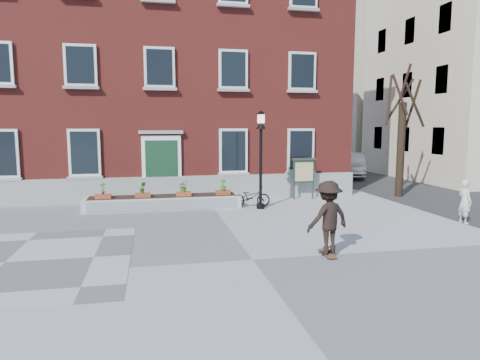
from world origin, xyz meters
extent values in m
plane|color=#99999B|center=(0.00, 0.00, 0.00)|extent=(100.00, 100.00, 0.00)
cube|color=#5A5A5D|center=(-6.00, 1.00, 0.01)|extent=(6.00, 6.00, 0.01)
imported|color=black|center=(1.52, 6.80, 0.43)|extent=(1.62, 0.57, 0.85)
imported|color=silver|center=(10.26, 15.66, 0.79)|extent=(3.46, 5.07, 1.58)
imported|color=silver|center=(8.04, 2.48, 0.76)|extent=(0.37, 0.55, 1.51)
cube|color=maroon|center=(-2.00, 14.00, 6.00)|extent=(18.00, 10.00, 12.00)
cube|color=gray|center=(-2.00, 8.88, 0.55)|extent=(18.00, 0.24, 1.10)
cube|color=#9B9B96|center=(-2.00, 8.75, 0.10)|extent=(2.60, 0.80, 0.20)
cube|color=gray|center=(-2.00, 8.90, 0.30)|extent=(2.20, 0.50, 0.20)
cube|color=white|center=(-2.00, 8.92, 1.65)|extent=(1.70, 0.12, 2.50)
cube|color=#143821|center=(-2.00, 8.87, 1.55)|extent=(1.40, 0.06, 2.30)
cube|color=gray|center=(-2.00, 8.88, 3.05)|extent=(1.90, 0.25, 0.15)
cube|color=silver|center=(-8.40, 8.90, 2.20)|extent=(1.30, 0.10, 2.00)
cube|color=black|center=(-8.40, 8.85, 2.20)|extent=(1.08, 0.04, 1.78)
cube|color=#A7A7A1|center=(-8.40, 8.84, 1.14)|extent=(1.44, 0.20, 0.12)
cube|color=silver|center=(-5.20, 8.90, 2.20)|extent=(1.30, 0.10, 2.00)
cube|color=black|center=(-5.20, 8.85, 2.20)|extent=(1.08, 0.04, 1.78)
cube|color=#9D9D98|center=(-5.20, 8.84, 1.14)|extent=(1.44, 0.20, 0.12)
cube|color=silver|center=(-5.20, 8.90, 5.80)|extent=(1.30, 0.10, 1.70)
cube|color=black|center=(-5.20, 8.85, 5.80)|extent=(1.08, 0.04, 1.48)
cube|color=gray|center=(-5.20, 8.84, 4.89)|extent=(1.44, 0.20, 0.12)
cube|color=silver|center=(-2.00, 8.90, 5.80)|extent=(1.30, 0.10, 1.70)
cube|color=black|center=(-2.00, 8.85, 5.80)|extent=(1.08, 0.04, 1.48)
cube|color=#A09F9A|center=(-2.00, 8.84, 4.89)|extent=(1.44, 0.20, 0.12)
cube|color=#A2A29D|center=(-2.00, 8.84, 8.49)|extent=(1.44, 0.20, 0.12)
cube|color=white|center=(1.20, 8.90, 2.20)|extent=(1.30, 0.10, 2.00)
cube|color=black|center=(1.20, 8.85, 2.20)|extent=(1.08, 0.04, 1.78)
cube|color=#A2A29D|center=(1.20, 8.84, 1.14)|extent=(1.44, 0.20, 0.12)
cube|color=white|center=(1.20, 8.90, 5.80)|extent=(1.30, 0.10, 1.70)
cube|color=black|center=(1.20, 8.85, 5.80)|extent=(1.08, 0.04, 1.48)
cube|color=gray|center=(1.20, 8.84, 4.89)|extent=(1.44, 0.20, 0.12)
cube|color=#A5A5A0|center=(1.20, 8.84, 8.49)|extent=(1.44, 0.20, 0.12)
cube|color=silver|center=(4.40, 8.90, 2.20)|extent=(1.30, 0.10, 2.00)
cube|color=black|center=(4.40, 8.85, 2.20)|extent=(1.08, 0.04, 1.78)
cube|color=#9E9E99|center=(4.40, 8.84, 1.14)|extent=(1.44, 0.20, 0.12)
cube|color=silver|center=(4.40, 8.90, 5.80)|extent=(1.30, 0.10, 1.70)
cube|color=black|center=(4.40, 8.85, 5.80)|extent=(1.08, 0.04, 1.48)
cube|color=#A9A8A3|center=(4.40, 8.84, 4.89)|extent=(1.44, 0.20, 0.12)
cube|color=gray|center=(4.40, 8.84, 8.49)|extent=(1.44, 0.20, 0.12)
cube|color=silver|center=(-2.00, 7.20, 0.25)|extent=(6.20, 1.10, 0.50)
cube|color=silver|center=(-2.00, 6.64, 0.25)|extent=(5.80, 0.02, 0.40)
cube|color=black|center=(-2.00, 7.20, 0.50)|extent=(5.80, 0.90, 0.06)
cube|color=#993A21|center=(-4.30, 6.95, 0.60)|extent=(0.60, 0.25, 0.20)
imported|color=#31621D|center=(-4.30, 6.95, 0.92)|extent=(0.24, 0.24, 0.45)
cube|color=brown|center=(-2.80, 6.95, 0.60)|extent=(0.60, 0.25, 0.20)
imported|color=#31651E|center=(-2.80, 6.95, 0.92)|extent=(0.25, 0.25, 0.45)
cube|color=#994621|center=(-1.20, 6.95, 0.60)|extent=(0.60, 0.25, 0.20)
imported|color=#305C1B|center=(-1.20, 6.95, 0.92)|extent=(0.40, 0.40, 0.45)
cube|color=brown|center=(0.40, 6.95, 0.60)|extent=(0.60, 0.25, 0.20)
imported|color=#2F6D20|center=(0.40, 6.95, 0.92)|extent=(0.25, 0.25, 0.45)
cylinder|color=black|center=(9.00, 8.00, 2.20)|extent=(0.36, 0.36, 4.40)
cylinder|color=#312215|center=(9.51, 8.00, 4.29)|extent=(0.12, 1.12, 2.23)
cylinder|color=#301E15|center=(9.17, 8.52, 4.55)|extent=(1.18, 0.49, 1.97)
cylinder|color=black|center=(8.51, 8.36, 4.55)|extent=(0.88, 1.14, 2.35)
cylinder|color=black|center=(8.70, 7.78, 4.73)|extent=(0.60, 0.77, 1.90)
cylinder|color=black|center=(9.20, 7.37, 4.24)|extent=(1.39, 0.55, 1.95)
cylinder|color=black|center=(9.16, 8.13, 5.37)|extent=(0.43, 0.48, 1.58)
cube|color=#373739|center=(12.00, 18.00, 0.00)|extent=(8.00, 36.00, 0.01)
cube|color=beige|center=(18.00, 14.00, 7.00)|extent=(10.00, 11.00, 14.00)
cube|color=beige|center=(18.00, 26.00, 6.50)|extent=(10.00, 11.00, 13.00)
cube|color=#3A3532|center=(18.00, 26.00, 13.25)|extent=(10.40, 11.40, 0.50)
cube|color=black|center=(13.04, 10.80, 2.50)|extent=(0.08, 1.00, 1.50)
cube|color=black|center=(13.04, 14.00, 2.50)|extent=(0.08, 1.00, 1.50)
cube|color=black|center=(13.04, 17.20, 2.50)|extent=(0.08, 1.00, 1.50)
cube|color=black|center=(13.04, 10.80, 5.80)|extent=(0.08, 1.00, 1.50)
cube|color=black|center=(13.04, 14.00, 5.80)|extent=(0.08, 1.00, 1.50)
cube|color=black|center=(13.04, 17.20, 5.80)|extent=(0.08, 1.00, 1.50)
cube|color=black|center=(13.04, 10.80, 9.00)|extent=(0.08, 1.00, 1.50)
cube|color=black|center=(13.04, 14.00, 9.00)|extent=(0.08, 1.00, 1.50)
cube|color=black|center=(13.04, 17.20, 9.00)|extent=(0.08, 1.00, 1.50)
cylinder|color=black|center=(1.84, 6.42, 0.10)|extent=(0.32, 0.32, 0.20)
cylinder|color=black|center=(1.84, 6.42, 1.60)|extent=(0.12, 0.12, 3.20)
cone|color=black|center=(1.84, 6.42, 3.35)|extent=(0.40, 0.40, 0.30)
cube|color=#FAE9B8|center=(1.84, 6.42, 3.60)|extent=(0.24, 0.24, 0.34)
cone|color=black|center=(1.84, 6.42, 3.85)|extent=(0.40, 0.40, 0.16)
cylinder|color=#183020|center=(3.89, 8.27, 0.90)|extent=(0.08, 0.08, 1.80)
cylinder|color=#1A3523|center=(4.79, 8.27, 0.90)|extent=(0.08, 0.08, 1.80)
cube|color=#172F21|center=(4.34, 8.27, 1.25)|extent=(1.00, 0.10, 1.00)
cube|color=beige|center=(4.34, 8.21, 1.25)|extent=(0.85, 0.02, 0.85)
cube|color=#37322F|center=(4.34, 8.27, 1.82)|extent=(1.10, 0.16, 0.10)
cube|color=brown|center=(1.96, -0.06, 0.06)|extent=(0.22, 0.78, 0.03)
cylinder|color=black|center=(1.87, -0.34, 0.03)|extent=(0.03, 0.05, 0.05)
cylinder|color=black|center=(2.05, -0.34, 0.03)|extent=(0.03, 0.05, 0.05)
cylinder|color=black|center=(1.87, 0.22, 0.03)|extent=(0.03, 0.05, 0.05)
cylinder|color=black|center=(2.05, 0.22, 0.03)|extent=(0.03, 0.05, 0.05)
imported|color=black|center=(1.96, -0.06, 1.01)|extent=(1.35, 0.99, 1.87)
camera|label=1|loc=(-2.39, -10.07, 3.33)|focal=32.00mm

